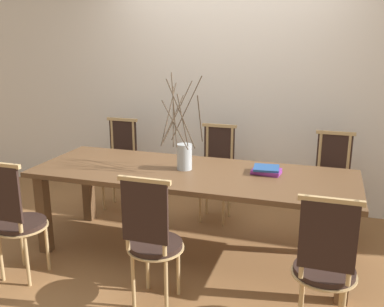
% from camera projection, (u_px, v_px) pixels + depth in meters
% --- Properties ---
extents(ground_plane, '(16.00, 16.00, 0.00)m').
position_uv_depth(ground_plane, '(192.00, 253.00, 3.67)').
color(ground_plane, olive).
extents(wall_rear, '(12.00, 0.06, 3.20)m').
position_uv_depth(wall_rear, '(230.00, 56.00, 4.44)').
color(wall_rear, white).
rests_on(wall_rear, ground_plane).
extents(dining_table, '(2.62, 0.92, 0.73)m').
position_uv_depth(dining_table, '(192.00, 182.00, 3.50)').
color(dining_table, brown).
rests_on(dining_table, ground_plane).
extents(chair_near_leftend, '(0.39, 0.39, 0.95)m').
position_uv_depth(chair_near_leftend, '(16.00, 217.00, 3.14)').
color(chair_near_leftend, black).
rests_on(chair_near_leftend, ground_plane).
extents(chair_near_left, '(0.39, 0.39, 0.95)m').
position_uv_depth(chair_near_left, '(152.00, 238.00, 2.82)').
color(chair_near_left, black).
rests_on(chair_near_left, ground_plane).
extents(chair_near_center, '(0.39, 0.39, 0.95)m').
position_uv_depth(chair_near_center, '(325.00, 264.00, 2.50)').
color(chair_near_center, black).
rests_on(chair_near_center, ground_plane).
extents(chair_far_leftend, '(0.39, 0.39, 0.95)m').
position_uv_depth(chair_far_leftend, '(119.00, 161.00, 4.57)').
color(chair_far_leftend, black).
rests_on(chair_far_leftend, ground_plane).
extents(chair_far_left, '(0.39, 0.39, 0.95)m').
position_uv_depth(chair_far_left, '(217.00, 171.00, 4.25)').
color(chair_far_left, black).
rests_on(chair_far_left, ground_plane).
extents(chair_far_center, '(0.39, 0.39, 0.95)m').
position_uv_depth(chair_far_center, '(332.00, 181.00, 3.93)').
color(chair_far_center, black).
rests_on(chair_far_center, ground_plane).
extents(vase_centerpiece, '(0.34, 0.35, 0.78)m').
position_uv_depth(vase_centerpiece, '(184.00, 153.00, 3.50)').
color(vase_centerpiece, '#B2BCC1').
rests_on(vase_centerpiece, dining_table).
extents(book_stack, '(0.24, 0.21, 0.05)m').
position_uv_depth(book_stack, '(266.00, 170.00, 3.41)').
color(book_stack, '#842D8C').
rests_on(book_stack, dining_table).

